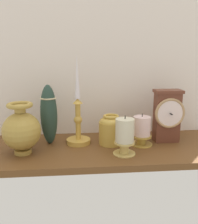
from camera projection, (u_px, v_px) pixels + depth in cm
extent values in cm
cube|color=brown|center=(102.00, 149.00, 97.40)|extent=(100.00, 36.00, 2.40)
cube|color=silver|center=(98.00, 61.00, 107.54)|extent=(120.00, 2.00, 65.00)
cube|color=brown|center=(167.00, 117.00, 101.33)|extent=(9.84, 5.93, 20.30)
cube|color=brown|center=(168.00, 91.00, 98.85)|extent=(11.02, 6.64, 1.20)
torus|color=tan|center=(170.00, 113.00, 97.50)|extent=(12.22, 1.11, 12.22)
cylinder|color=white|center=(170.00, 113.00, 97.40)|extent=(10.22, 0.40, 10.22)
cube|color=black|center=(170.00, 114.00, 97.11)|extent=(0.78, 3.91, 0.30)
cylinder|color=gold|center=(78.00, 141.00, 100.54)|extent=(9.68, 9.68, 1.80)
cylinder|color=gold|center=(78.00, 121.00, 98.62)|extent=(2.10, 2.10, 14.76)
sphere|color=gold|center=(78.00, 120.00, 98.45)|extent=(3.37, 3.37, 3.37)
cone|color=gold|center=(78.00, 101.00, 96.69)|extent=(3.89, 3.89, 2.00)
cone|color=white|center=(77.00, 76.00, 94.48)|extent=(2.10, 2.10, 17.13)
cylinder|color=#AB8A3B|center=(23.00, 151.00, 90.42)|extent=(6.21, 6.21, 1.60)
sphere|color=#AB8A3B|center=(22.00, 131.00, 88.65)|extent=(13.81, 13.81, 13.81)
cylinder|color=#AB8A3B|center=(20.00, 109.00, 86.75)|extent=(3.87, 3.87, 2.63)
torus|color=#AB8A3B|center=(20.00, 105.00, 86.44)|extent=(9.11, 9.11, 1.64)
cylinder|color=gold|center=(111.00, 133.00, 99.16)|extent=(9.75, 9.75, 9.19)
ellipsoid|color=gold|center=(111.00, 122.00, 98.09)|extent=(9.26, 9.26, 4.63)
torus|color=gold|center=(111.00, 116.00, 97.56)|extent=(6.33, 6.33, 0.97)
cylinder|color=tan|center=(124.00, 148.00, 89.46)|extent=(3.26, 3.26, 4.39)
cylinder|color=tan|center=(124.00, 153.00, 89.88)|extent=(8.15, 8.15, 0.80)
cylinder|color=tan|center=(124.00, 143.00, 88.95)|extent=(7.34, 7.34, 0.60)
cylinder|color=beige|center=(125.00, 130.00, 87.89)|extent=(6.75, 6.75, 8.44)
cylinder|color=black|center=(125.00, 117.00, 86.77)|extent=(0.30, 0.30, 1.20)
cylinder|color=#B8933A|center=(141.00, 140.00, 98.89)|extent=(3.56, 3.56, 3.57)
cylinder|color=#B8933A|center=(141.00, 143.00, 99.21)|extent=(8.89, 8.89, 0.80)
cylinder|color=#B8933A|center=(141.00, 136.00, 98.48)|extent=(8.00, 8.00, 0.60)
cylinder|color=beige|center=(142.00, 126.00, 97.51)|extent=(6.82, 6.82, 7.61)
cylinder|color=black|center=(142.00, 115.00, 96.49)|extent=(0.30, 0.30, 1.20)
ellipsoid|color=#263C32|center=(49.00, 115.00, 97.76)|extent=(6.63, 6.63, 24.00)
torus|color=#CCB78C|center=(48.00, 98.00, 96.21)|extent=(6.24, 6.24, 0.60)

